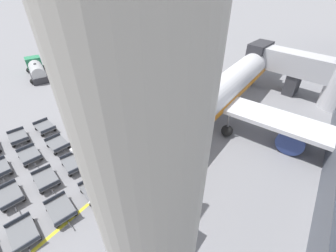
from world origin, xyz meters
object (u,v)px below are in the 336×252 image
baggage_dolly_row_mid_a_col_d (23,234)px  baggage_dolly_row_far_col_d (94,190)px  fuel_tanker_primary (37,71)px  baggage_dolly_row_mid_b_col_c (46,179)px  baggage_dolly_row_mid_b_col_a (18,137)px  baggage_dolly_row_far_col_c (74,164)px  baggage_dolly_row_mid_a_col_c (10,196)px  baggage_dolly_row_far_col_a (45,127)px  baggage_dolly_row_mid_b_col_b (30,156)px  baggage_dolly_row_far_col_b (58,144)px  baggage_dolly_row_mid_b_col_d (61,209)px  airplane (220,94)px

baggage_dolly_row_mid_a_col_d → baggage_dolly_row_far_col_d: bearing=77.7°
fuel_tanker_primary → baggage_dolly_row_mid_b_col_c: bearing=-28.6°
baggage_dolly_row_mid_b_col_a → baggage_dolly_row_far_col_c: same height
baggage_dolly_row_mid_a_col_c → baggage_dolly_row_far_col_a: size_ratio=1.00×
baggage_dolly_row_mid_a_col_d → baggage_dolly_row_mid_b_col_b: (-7.45, 4.52, 0.00)m
baggage_dolly_row_mid_a_col_c → baggage_dolly_row_far_col_d: (5.27, 4.36, 0.00)m
baggage_dolly_row_mid_a_col_c → baggage_dolly_row_far_col_a: 9.66m
baggage_dolly_row_far_col_c → baggage_dolly_row_mid_b_col_a: bearing=-173.3°
baggage_dolly_row_mid_b_col_a → baggage_dolly_row_far_col_b: (4.59, 1.81, 0.00)m
baggage_dolly_row_mid_a_col_c → baggage_dolly_row_mid_b_col_a: same height
baggage_dolly_row_far_col_b → baggage_dolly_row_far_col_c: 3.89m
baggage_dolly_row_mid_a_col_c → fuel_tanker_primary: bearing=145.4°
baggage_dolly_row_mid_b_col_b → baggage_dolly_row_far_col_c: bearing=21.8°
baggage_dolly_row_mid_a_col_d → baggage_dolly_row_mid_b_col_d: same height
baggage_dolly_row_far_col_a → fuel_tanker_primary: bearing=152.3°
baggage_dolly_row_mid_a_col_c → airplane: bearing=67.9°
baggage_dolly_row_mid_b_col_a → baggage_dolly_row_mid_b_col_b: (3.86, -0.83, 0.00)m
baggage_dolly_row_mid_b_col_b → baggage_dolly_row_mid_b_col_c: 4.25m
fuel_tanker_primary → baggage_dolly_row_far_col_a: (15.26, -8.01, -0.72)m
baggage_dolly_row_far_col_d → baggage_dolly_row_mid_b_col_b: bearing=-174.4°
airplane → baggage_dolly_row_far_col_b: (-11.28, -15.20, -2.77)m
baggage_dolly_row_mid_a_col_d → baggage_dolly_row_far_col_c: size_ratio=1.00×
baggage_dolly_row_mid_b_col_b → baggage_dolly_row_mid_b_col_c: (4.17, -0.79, 0.00)m
fuel_tanker_primary → baggage_dolly_row_mid_a_col_c: 26.55m
airplane → baggage_dolly_row_mid_a_col_c: airplane is taller
baggage_dolly_row_mid_b_col_a → baggage_dolly_row_far_col_a: bearing=77.0°
fuel_tanker_primary → baggage_dolly_row_mid_b_col_b: fuel_tanker_primary is taller
baggage_dolly_row_mid_a_col_d → baggage_dolly_row_far_col_d: (1.18, 5.38, 0.00)m
baggage_dolly_row_far_col_c → baggage_dolly_row_far_col_d: bearing=-13.2°
baggage_dolly_row_mid_b_col_a → baggage_dolly_row_far_col_a: same height
baggage_dolly_row_mid_b_col_c → baggage_dolly_row_far_col_b: bearing=135.1°
airplane → baggage_dolly_row_far_col_a: (-15.23, -14.27, -2.77)m
baggage_dolly_row_mid_b_col_d → baggage_dolly_row_far_col_c: 4.99m
baggage_dolly_row_mid_a_col_d → baggage_dolly_row_far_col_a: 13.40m
fuel_tanker_primary → baggage_dolly_row_far_col_d: fuel_tanker_primary is taller
baggage_dolly_row_far_col_a → baggage_dolly_row_far_col_d: same height
fuel_tanker_primary → baggage_dolly_row_mid_b_col_d: bearing=-26.9°
baggage_dolly_row_mid_a_col_d → baggage_dolly_row_mid_b_col_a: bearing=154.7°
baggage_dolly_row_mid_a_col_d → baggage_dolly_row_far_col_c: same height
baggage_dolly_row_mid_b_col_c → baggage_dolly_row_mid_a_col_d: bearing=-48.7°
baggage_dolly_row_far_col_d → baggage_dolly_row_mid_b_col_c: bearing=-159.7°
baggage_dolly_row_mid_b_col_b → baggage_dolly_row_far_col_a: 4.81m
baggage_dolly_row_mid_b_col_a → baggage_dolly_row_mid_b_col_b: bearing=-12.1°
airplane → baggage_dolly_row_mid_b_col_d: bearing=-101.7°
baggage_dolly_row_mid_b_col_d → baggage_dolly_row_far_col_a: bearing=154.2°
baggage_dolly_row_far_col_d → baggage_dolly_row_far_col_c: bearing=166.8°
baggage_dolly_row_mid_a_col_c → baggage_dolly_row_mid_a_col_d: same height
baggage_dolly_row_mid_b_col_b → baggage_dolly_row_mid_b_col_d: (7.92, -1.84, 0.00)m
airplane → baggage_dolly_row_mid_b_col_d: size_ratio=11.77×
baggage_dolly_row_mid_b_col_c → baggage_dolly_row_far_col_b: 4.87m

